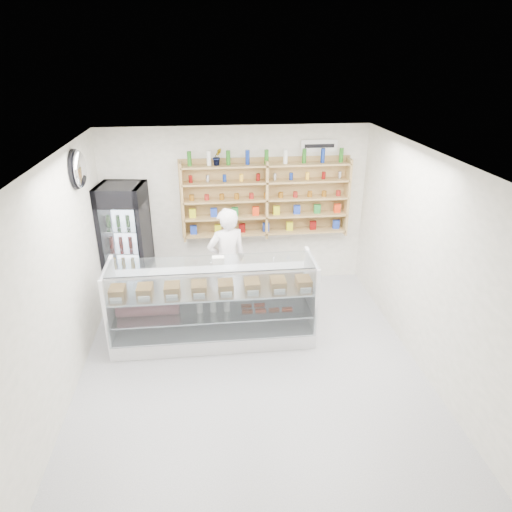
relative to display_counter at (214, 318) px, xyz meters
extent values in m
plane|color=silver|center=(0.48, -0.67, -0.35)|extent=(5.00, 5.00, 0.00)
plane|color=white|center=(0.48, -0.67, 2.45)|extent=(5.00, 5.00, 0.00)
plane|color=white|center=(0.48, 1.83, 1.05)|extent=(4.50, 0.00, 4.50)
plane|color=white|center=(0.48, -3.17, 1.05)|extent=(4.50, 0.00, 4.50)
plane|color=white|center=(-1.77, -0.67, 1.05)|extent=(0.00, 5.00, 5.00)
plane|color=white|center=(2.73, -0.67, 1.05)|extent=(0.00, 5.00, 5.00)
cube|color=white|center=(0.00, -0.01, -0.23)|extent=(2.87, 0.81, 0.24)
cube|color=white|center=(0.00, 0.36, 0.19)|extent=(2.87, 0.05, 0.60)
cube|color=silver|center=(0.00, -0.01, 0.14)|extent=(2.76, 0.72, 0.02)
cube|color=silver|center=(0.00, -0.01, 0.50)|extent=(2.81, 0.75, 0.02)
cube|color=silver|center=(0.00, -0.41, 0.39)|extent=(2.81, 0.12, 1.00)
cube|color=silver|center=(0.00, -0.06, 0.90)|extent=(2.81, 0.57, 0.01)
imported|color=white|center=(0.25, 0.82, 0.52)|extent=(0.73, 0.58, 1.74)
cube|color=black|center=(-1.37, 1.45, 0.64)|extent=(0.79, 0.77, 1.98)
cube|color=#270434|center=(-1.33, 1.12, 1.48)|extent=(0.70, 0.12, 0.28)
cube|color=silver|center=(-1.33, 1.11, 0.55)|extent=(0.59, 0.08, 1.56)
cube|color=tan|center=(-0.42, 1.67, 1.24)|extent=(0.04, 0.28, 1.33)
cube|color=tan|center=(0.98, 1.67, 1.24)|extent=(0.04, 0.28, 1.33)
cube|color=tan|center=(2.38, 1.67, 1.24)|extent=(0.04, 0.28, 1.33)
cube|color=tan|center=(0.98, 1.67, 0.65)|extent=(2.80, 0.28, 0.03)
cube|color=tan|center=(0.98, 1.67, 0.95)|extent=(2.80, 0.28, 0.03)
cube|color=tan|center=(0.98, 1.67, 1.25)|extent=(2.80, 0.28, 0.03)
cube|color=tan|center=(0.98, 1.67, 1.55)|extent=(2.80, 0.28, 0.03)
cube|color=tan|center=(0.98, 1.67, 1.83)|extent=(2.80, 0.28, 0.03)
imported|color=#1E6626|center=(0.17, 1.67, 1.99)|extent=(0.19, 0.17, 0.28)
ellipsoid|color=silver|center=(-1.69, 0.53, 2.10)|extent=(0.15, 0.50, 0.50)
cube|color=white|center=(1.88, 1.80, 2.10)|extent=(0.62, 0.03, 0.20)
camera|label=1|loc=(-0.01, -5.70, 3.54)|focal=32.00mm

